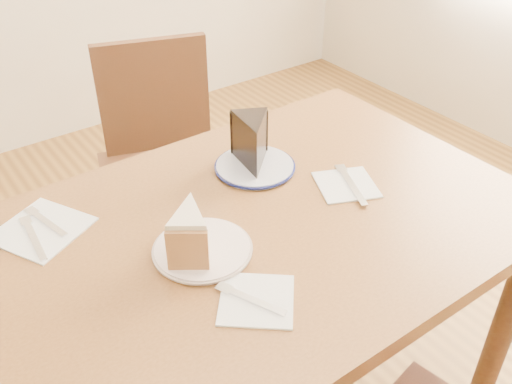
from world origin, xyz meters
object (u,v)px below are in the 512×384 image
object	(u,v)px
table	(257,256)
plate_cream	(203,249)
plate_navy	(255,166)
chair_far	(167,166)
carrot_cake	(190,231)
chocolate_cake	(253,145)

from	to	relation	value
table	plate_cream	distance (m)	0.18
plate_navy	table	bearing A→B (deg)	-124.30
plate_navy	chair_far	bearing A→B (deg)	88.51
plate_cream	plate_navy	xyz separation A→B (m)	(0.26, 0.19, 0.00)
chair_far	carrot_cake	xyz separation A→B (m)	(-0.30, -0.70, 0.32)
table	chair_far	world-z (taller)	chair_far
plate_navy	chocolate_cake	xyz separation A→B (m)	(-0.00, 0.00, 0.06)
table	chocolate_cake	distance (m)	0.27
table	carrot_cake	world-z (taller)	carrot_cake
chair_far	carrot_cake	distance (m)	0.83
plate_cream	plate_navy	bearing A→B (deg)	35.57
chair_far	plate_cream	world-z (taller)	chair_far
plate_navy	carrot_cake	xyz separation A→B (m)	(-0.28, -0.18, 0.05)
carrot_cake	chocolate_cake	bearing A→B (deg)	68.12
plate_cream	carrot_cake	world-z (taller)	carrot_cake
chair_far	plate_navy	distance (m)	0.59
plate_cream	chocolate_cake	distance (m)	0.33
plate_cream	table	bearing A→B (deg)	6.34
chair_far	chocolate_cake	xyz separation A→B (m)	(-0.02, -0.52, 0.33)
table	plate_navy	world-z (taller)	plate_navy
plate_cream	plate_navy	world-z (taller)	same
table	chair_far	bearing A→B (deg)	79.28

